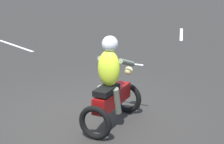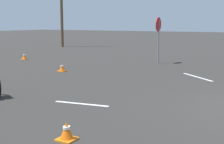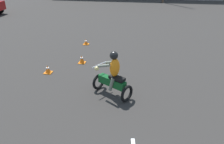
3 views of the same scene
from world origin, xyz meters
name	(u,v)px [view 3 (image 3 of 3)]	position (x,y,z in m)	size (l,w,h in m)	color
motorcycle_rider_background	(113,77)	(-2.49, 7.32, 0.73)	(1.51, 1.23, 1.66)	black
traffic_cone_mid_left	(86,42)	(-5.05, 12.67, 0.15)	(0.32, 0.32, 0.32)	orange
traffic_cone_far_right	(48,69)	(-5.55, 8.62, 0.17)	(0.32, 0.32, 0.35)	orange
traffic_cone_far_center	(82,59)	(-4.45, 9.93, 0.19)	(0.32, 0.32, 0.39)	orange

